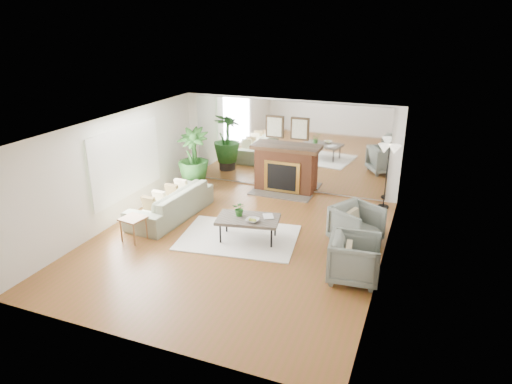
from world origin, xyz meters
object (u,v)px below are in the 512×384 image
at_px(sofa, 171,203).
at_px(floor_lamp, 389,154).
at_px(armchair_back, 356,224).
at_px(potted_ficus, 193,158).
at_px(side_table, 133,221).
at_px(armchair_front, 355,259).
at_px(coffee_table, 248,220).
at_px(fireplace, 284,169).

height_order(sofa, floor_lamp, floor_lamp).
relative_size(armchair_back, potted_ficus, 0.51).
height_order(sofa, armchair_back, armchair_back).
relative_size(armchair_back, side_table, 1.70).
height_order(armchair_front, floor_lamp, floor_lamp).
relative_size(armchair_front, potted_ficus, 0.52).
height_order(coffee_table, side_table, side_table).
height_order(side_table, potted_ficus, potted_ficus).
distance_m(coffee_table, armchair_back, 2.29).
bearing_deg(fireplace, armchair_front, -55.95).
bearing_deg(coffee_table, sofa, 167.49).
xyz_separation_m(sofa, armchair_back, (4.36, 0.27, 0.05)).
bearing_deg(floor_lamp, side_table, -141.15).
relative_size(sofa, armchair_front, 2.66).
distance_m(armchair_back, floor_lamp, 2.42).
bearing_deg(side_table, potted_ficus, 94.27).
bearing_deg(sofa, floor_lamp, 121.12).
relative_size(side_table, floor_lamp, 0.33).
height_order(side_table, floor_lamp, floor_lamp).
bearing_deg(potted_ficus, armchair_back, -17.44).
bearing_deg(sofa, fireplace, 146.23).
height_order(fireplace, sofa, fireplace).
bearing_deg(sofa, potted_ficus, -166.46).
relative_size(fireplace, floor_lamp, 1.26).
height_order(armchair_back, potted_ficus, potted_ficus).
height_order(fireplace, armchair_back, fireplace).
relative_size(potted_ficus, floor_lamp, 1.08).
bearing_deg(sofa, armchair_back, 97.03).
relative_size(armchair_front, side_table, 1.73).
relative_size(fireplace, sofa, 0.84).
xyz_separation_m(fireplace, armchair_back, (2.37, -2.34, -0.25)).
relative_size(coffee_table, sofa, 0.59).
bearing_deg(armchair_front, sofa, 69.14).
distance_m(sofa, potted_ficus, 1.85).
height_order(coffee_table, sofa, sofa).
bearing_deg(sofa, armchair_front, 78.40).
bearing_deg(coffee_table, potted_ficus, 138.46).
relative_size(coffee_table, armchair_back, 1.58).
xyz_separation_m(sofa, floor_lamp, (4.69, 2.45, 1.04)).
xyz_separation_m(coffee_table, armchair_front, (2.39, -0.75, -0.06)).
bearing_deg(armchair_back, coffee_table, 139.46).
xyz_separation_m(fireplace, coffee_table, (0.21, -3.10, -0.18)).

